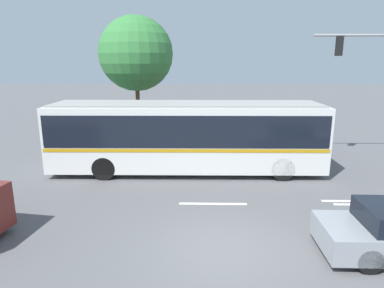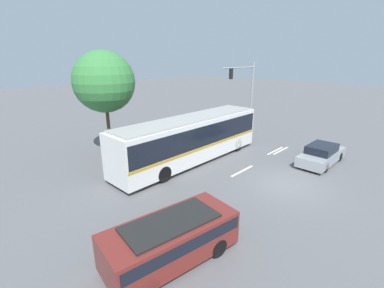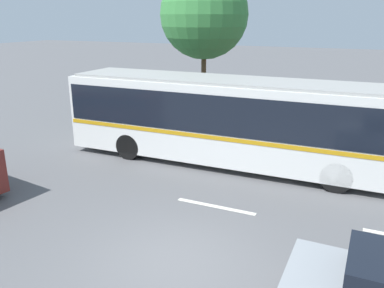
{
  "view_description": "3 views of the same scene",
  "coord_description": "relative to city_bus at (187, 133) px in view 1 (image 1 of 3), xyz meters",
  "views": [
    {
      "loc": [
        -0.64,
        -8.1,
        4.89
      ],
      "look_at": [
        -0.92,
        4.76,
        1.74
      ],
      "focal_mm": 31.24,
      "sensor_mm": 36.0,
      "label": 1
    },
    {
      "loc": [
        -13.81,
        -5.74,
        7.02
      ],
      "look_at": [
        -1.22,
        6.43,
        1.31
      ],
      "focal_mm": 24.85,
      "sensor_mm": 36.0,
      "label": 2
    },
    {
      "loc": [
        3.54,
        -6.87,
        5.25
      ],
      "look_at": [
        -1.88,
        5.12,
        1.05
      ],
      "focal_mm": 37.14,
      "sensor_mm": 36.0,
      "label": 3
    }
  ],
  "objects": [
    {
      "name": "ground_plane",
      "position": [
        1.19,
        -6.53,
        -1.81
      ],
      "size": [
        140.0,
        140.0,
        0.0
      ],
      "primitive_type": "plane",
      "color": "#5B5B5E"
    },
    {
      "name": "city_bus",
      "position": [
        0.0,
        0.0,
        0.0
      ],
      "size": [
        12.15,
        2.65,
        3.17
      ],
      "rotation": [
        0.0,
        0.0,
        0.01
      ],
      "color": "silver",
      "rests_on": "ground"
    },
    {
      "name": "flowering_hedge",
      "position": [
        2.82,
        3.86,
        -1.07
      ],
      "size": [
        8.37,
        1.02,
        1.5
      ],
      "color": "#286028",
      "rests_on": "ground"
    },
    {
      "name": "street_tree_left",
      "position": [
        -3.16,
        5.49,
        3.57
      ],
      "size": [
        4.33,
        4.33,
        7.56
      ],
      "color": "brown",
      "rests_on": "ground"
    },
    {
      "name": "lane_stripe_near",
      "position": [
        6.53,
        -3.56,
        -1.8
      ],
      "size": [
        2.4,
        0.16,
        0.01
      ],
      "primitive_type": "cube",
      "color": "silver",
      "rests_on": "ground"
    },
    {
      "name": "lane_stripe_mid",
      "position": [
        6.21,
        -3.26,
        -1.8
      ],
      "size": [
        2.4,
        0.16,
        0.01
      ],
      "primitive_type": "cube",
      "color": "silver",
      "rests_on": "ground"
    },
    {
      "name": "lane_stripe_far",
      "position": [
        1.06,
        -3.6,
        -1.8
      ],
      "size": [
        2.4,
        0.16,
        0.01
      ],
      "primitive_type": "cube",
      "color": "silver",
      "rests_on": "ground"
    }
  ]
}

